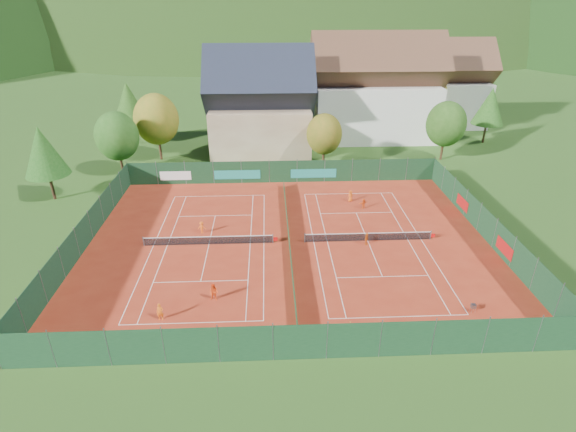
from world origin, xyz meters
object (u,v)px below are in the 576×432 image
(hotel_block_a, at_px, (375,94))
(player_left_far, at_px, (202,227))
(hotel_block_b, at_px, (440,88))
(player_left_mid, at_px, (214,292))
(chalet, at_px, (260,108))
(player_right_near, at_px, (366,239))
(player_right_far_b, at_px, (363,204))
(ball_hopper, at_px, (473,306))
(player_left_near, at_px, (160,312))
(player_right_far_a, at_px, (350,196))

(hotel_block_a, height_order, player_left_far, hotel_block_a)
(hotel_block_b, distance_m, player_left_mid, 64.72)
(chalet, xyz_separation_m, hotel_block_b, (33.00, 14.00, -0.01))
(player_right_near, distance_m, player_right_far_b, 8.42)
(ball_hopper, height_order, player_right_far_b, player_right_far_b)
(player_left_near, distance_m, player_left_far, 13.86)
(player_left_far, distance_m, player_right_far_a, 18.26)
(hotel_block_a, relative_size, ball_hopper, 27.00)
(ball_hopper, distance_m, player_left_mid, 20.62)
(chalet, height_order, hotel_block_a, hotel_block_a)
(chalet, bearing_deg, player_right_far_a, -62.03)
(player_right_near, bearing_deg, ball_hopper, -120.31)
(chalet, relative_size, ball_hopper, 20.25)
(player_right_near, distance_m, player_right_far_a, 10.34)
(hotel_block_a, relative_size, player_right_far_b, 17.44)
(hotel_block_b, bearing_deg, ball_hopper, -106.13)
(player_left_near, relative_size, player_left_mid, 0.94)
(ball_hopper, xyz_separation_m, player_left_mid, (-20.48, 2.42, 0.23))
(hotel_block_b, xyz_separation_m, ball_hopper, (-16.06, -55.53, -6.06))
(player_left_near, height_order, player_left_far, player_left_near)
(player_left_mid, height_order, player_left_far, player_left_mid)
(chalet, bearing_deg, player_left_near, -100.12)
(ball_hopper, xyz_separation_m, player_left_near, (-24.33, 0.16, 0.18))
(player_right_near, bearing_deg, player_left_near, 150.06)
(ball_hopper, xyz_separation_m, player_right_far_a, (-6.11, 21.14, 0.15))
(player_left_near, xyz_separation_m, player_left_mid, (3.85, 2.27, 0.05))
(player_right_far_b, bearing_deg, player_right_near, 52.86)
(player_left_mid, relative_size, player_right_far_a, 1.11)
(player_left_mid, xyz_separation_m, player_left_far, (-2.42, 11.52, -0.12))
(player_left_near, height_order, player_right_far_b, player_left_near)
(hotel_block_a, distance_m, player_right_near, 38.26)
(chalet, bearing_deg, player_left_mid, -95.16)
(hotel_block_b, height_order, player_left_near, hotel_block_b)
(ball_hopper, bearing_deg, player_left_far, 148.66)
(chalet, height_order, hotel_block_b, chalet)
(player_left_far, bearing_deg, player_right_far_b, -156.11)
(hotel_block_b, relative_size, ball_hopper, 21.60)
(player_left_far, relative_size, player_right_near, 1.00)
(hotel_block_a, xyz_separation_m, player_right_far_b, (-6.99, -28.42, -6.76))
(player_right_far_b, bearing_deg, hotel_block_b, -147.93)
(player_left_far, bearing_deg, player_left_near, 91.92)
(player_left_far, bearing_deg, chalet, -94.33)
(hotel_block_a, relative_size, player_right_near, 16.34)
(hotel_block_b, height_order, ball_hopper, hotel_block_b)
(hotel_block_b, xyz_separation_m, player_left_mid, (-36.53, -53.11, -5.84))
(hotel_block_b, height_order, player_right_near, hotel_block_b)
(hotel_block_b, distance_m, player_right_far_a, 41.34)
(hotel_block_a, xyz_separation_m, player_left_mid, (-22.53, -45.11, -6.60))
(hotel_block_a, bearing_deg, ball_hopper, -92.48)
(player_left_near, bearing_deg, chalet, 78.48)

